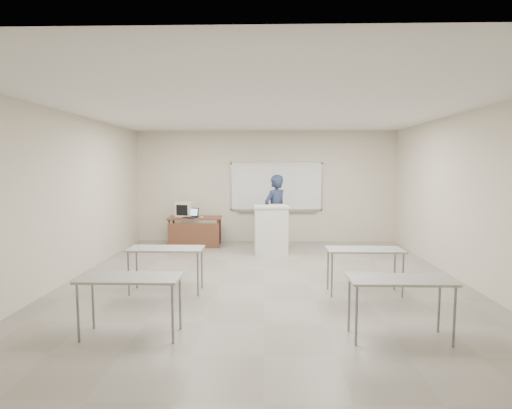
{
  "coord_description": "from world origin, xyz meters",
  "views": [
    {
      "loc": [
        0.02,
        -6.81,
        2.04
      ],
      "look_at": [
        -0.21,
        2.2,
        1.18
      ],
      "focal_mm": 28.0,
      "sensor_mm": 36.0,
      "label": 1
    }
  ],
  "objects_px": {
    "whiteboard": "(276,187)",
    "keyboard": "(277,205)",
    "laptop": "(190,215)",
    "podium": "(271,229)",
    "mouse": "(202,217)",
    "instructor_desk": "(194,226)",
    "crt_monitor": "(186,209)",
    "presenter": "(275,212)"
  },
  "relations": [
    {
      "from": "keyboard",
      "to": "crt_monitor",
      "type": "bearing_deg",
      "value": 158.08
    },
    {
      "from": "crt_monitor",
      "to": "keyboard",
      "type": "xyz_separation_m",
      "value": [
        2.34,
        -0.85,
        0.2
      ]
    },
    {
      "from": "whiteboard",
      "to": "instructor_desk",
      "type": "xyz_separation_m",
      "value": [
        -2.1,
        -0.78,
        -0.95
      ]
    },
    {
      "from": "podium",
      "to": "presenter",
      "type": "height_order",
      "value": "presenter"
    },
    {
      "from": "whiteboard",
      "to": "mouse",
      "type": "xyz_separation_m",
      "value": [
        -1.9,
        -0.87,
        -0.71
      ]
    },
    {
      "from": "instructor_desk",
      "to": "crt_monitor",
      "type": "distance_m",
      "value": 0.53
    },
    {
      "from": "instructor_desk",
      "to": "crt_monitor",
      "type": "relative_size",
      "value": 2.91
    },
    {
      "from": "whiteboard",
      "to": "keyboard",
      "type": "xyz_separation_m",
      "value": [
        -0.01,
        -1.39,
        -0.34
      ]
    },
    {
      "from": "podium",
      "to": "presenter",
      "type": "relative_size",
      "value": 0.61
    },
    {
      "from": "mouse",
      "to": "crt_monitor",
      "type": "bearing_deg",
      "value": 150.0
    },
    {
      "from": "laptop",
      "to": "presenter",
      "type": "distance_m",
      "value": 2.16
    },
    {
      "from": "whiteboard",
      "to": "crt_monitor",
      "type": "distance_m",
      "value": 2.47
    },
    {
      "from": "keyboard",
      "to": "whiteboard",
      "type": "bearing_deg",
      "value": 87.5
    },
    {
      "from": "laptop",
      "to": "presenter",
      "type": "xyz_separation_m",
      "value": [
        2.15,
        -0.2,
        0.11
      ]
    },
    {
      "from": "whiteboard",
      "to": "keyboard",
      "type": "bearing_deg",
      "value": -90.44
    },
    {
      "from": "laptop",
      "to": "podium",
      "type": "bearing_deg",
      "value": 2.52
    },
    {
      "from": "laptop",
      "to": "instructor_desk",
      "type": "bearing_deg",
      "value": 29.02
    },
    {
      "from": "podium",
      "to": "keyboard",
      "type": "height_order",
      "value": "keyboard"
    },
    {
      "from": "instructor_desk",
      "to": "podium",
      "type": "xyz_separation_m",
      "value": [
        1.94,
        -0.69,
        0.03
      ]
    },
    {
      "from": "mouse",
      "to": "presenter",
      "type": "xyz_separation_m",
      "value": [
        1.85,
        -0.12,
        0.15
      ]
    },
    {
      "from": "mouse",
      "to": "presenter",
      "type": "bearing_deg",
      "value": 2.12
    },
    {
      "from": "crt_monitor",
      "to": "laptop",
      "type": "distance_m",
      "value": 0.32
    },
    {
      "from": "crt_monitor",
      "to": "keyboard",
      "type": "height_order",
      "value": "keyboard"
    },
    {
      "from": "crt_monitor",
      "to": "presenter",
      "type": "height_order",
      "value": "presenter"
    },
    {
      "from": "whiteboard",
      "to": "crt_monitor",
      "type": "height_order",
      "value": "whiteboard"
    },
    {
      "from": "mouse",
      "to": "podium",
      "type": "bearing_deg",
      "value": -13.17
    },
    {
      "from": "keyboard",
      "to": "podium",
      "type": "bearing_deg",
      "value": -153.98
    },
    {
      "from": "keyboard",
      "to": "instructor_desk",
      "type": "bearing_deg",
      "value": 161.68
    },
    {
      "from": "instructor_desk",
      "to": "mouse",
      "type": "distance_m",
      "value": 0.33
    },
    {
      "from": "whiteboard",
      "to": "instructor_desk",
      "type": "relative_size",
      "value": 1.84
    },
    {
      "from": "podium",
      "to": "mouse",
      "type": "bearing_deg",
      "value": 156.38
    },
    {
      "from": "whiteboard",
      "to": "mouse",
      "type": "distance_m",
      "value": 2.21
    },
    {
      "from": "whiteboard",
      "to": "mouse",
      "type": "height_order",
      "value": "whiteboard"
    },
    {
      "from": "instructor_desk",
      "to": "mouse",
      "type": "relative_size",
      "value": 12.86
    },
    {
      "from": "whiteboard",
      "to": "podium",
      "type": "xyz_separation_m",
      "value": [
        -0.16,
        -1.47,
        -0.92
      ]
    },
    {
      "from": "keyboard",
      "to": "laptop",
      "type": "bearing_deg",
      "value": 162.74
    },
    {
      "from": "podium",
      "to": "mouse",
      "type": "relative_size",
      "value": 10.75
    },
    {
      "from": "instructor_desk",
      "to": "laptop",
      "type": "height_order",
      "value": "laptop"
    },
    {
      "from": "crt_monitor",
      "to": "laptop",
      "type": "xyz_separation_m",
      "value": [
        0.15,
        -0.25,
        -0.13
      ]
    },
    {
      "from": "crt_monitor",
      "to": "instructor_desk",
      "type": "bearing_deg",
      "value": -27.62
    },
    {
      "from": "podium",
      "to": "mouse",
      "type": "height_order",
      "value": "podium"
    },
    {
      "from": "laptop",
      "to": "mouse",
      "type": "height_order",
      "value": "laptop"
    }
  ]
}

